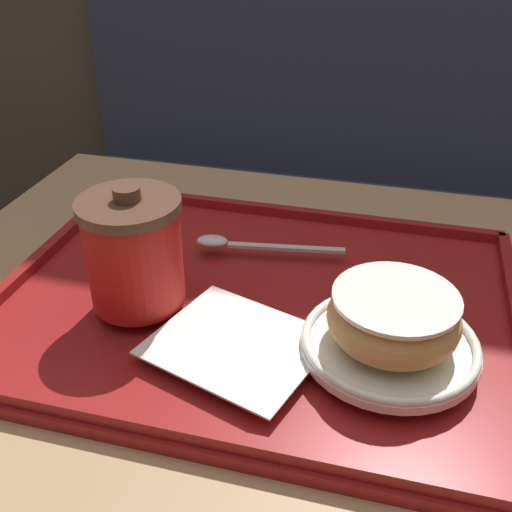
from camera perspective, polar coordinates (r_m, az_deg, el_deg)
name	(u,v)px	position (r m, az deg, el deg)	size (l,w,h in m)	color
booth_bench	(325,243)	(1.56, 6.56, 1.23)	(1.30, 0.44, 1.00)	#33384C
cafe_table	(251,439)	(0.73, -0.44, -17.05)	(0.76, 0.68, 0.73)	tan
serving_tray	(256,304)	(0.61, 0.00, -4.58)	(0.51, 0.38, 0.02)	maroon
napkin_paper	(237,344)	(0.53, -1.83, -8.36)	(0.17, 0.16, 0.00)	white
coffee_cup_front	(134,251)	(0.57, -11.55, 0.49)	(0.09, 0.09, 0.12)	red
plate_with_chocolate_donut	(389,343)	(0.53, 12.59, -8.13)	(0.15, 0.15, 0.01)	white
donut_chocolate_glazed	(393,317)	(0.51, 12.96, -5.65)	(0.11, 0.11, 0.04)	tan
spoon	(236,243)	(0.67, -1.90, 1.22)	(0.17, 0.04, 0.01)	silver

